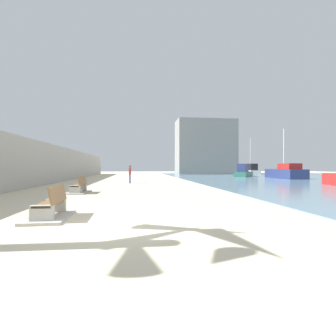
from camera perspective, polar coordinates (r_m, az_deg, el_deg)
name	(u,v)px	position (r m, az deg, el deg)	size (l,w,h in m)	color
ground_plane	(132,183)	(25.13, -7.92, -3.23)	(120.00, 120.00, 0.00)	beige
seawall	(49,164)	(26.30, -24.49, 0.80)	(0.80, 64.00, 3.57)	#ADAAA3
bench_near	(51,211)	(8.61, -24.23, -8.46)	(1.17, 2.14, 0.98)	#ADAAA3
bench_far	(79,189)	(16.12, -18.89, -4.37)	(1.21, 2.15, 0.98)	#ADAAA3
person_walking	(130,173)	(24.38, -8.30, -1.02)	(0.23, 0.53, 1.69)	navy
boat_far_left	(244,172)	(41.75, 16.18, -0.83)	(5.53, 7.38, 1.95)	#337060
boat_outer	(286,172)	(36.77, 24.30, -0.90)	(2.64, 6.63, 6.46)	navy
boat_far_right	(251,170)	(53.81, 17.72, -0.50)	(2.37, 5.65, 7.21)	white
harbor_building	(205,147)	(55.13, 8.16, 4.49)	(12.00, 6.00, 11.16)	gray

